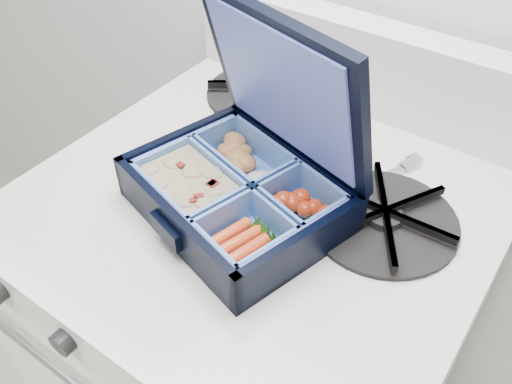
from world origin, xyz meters
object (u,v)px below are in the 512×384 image
Objects in this scene: burner_grate at (384,215)px; fork at (365,187)px; bento_box at (237,195)px; stove at (263,364)px.

fork is (-0.04, 0.04, -0.01)m from burner_grate.
fork is (0.10, 0.12, -0.02)m from bento_box.
bento_box is 0.16m from fork.
bento_box is at bearing -109.68° from fork.
stove is at bearing -166.15° from burner_grate.
bento_box is at bearing -98.15° from stove.
bento_box is (-0.01, -0.05, 0.43)m from stove.
bento_box is 1.34× the size of burner_grate.
fork is at bearing 65.54° from bento_box.
stove is 0.44m from bento_box.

